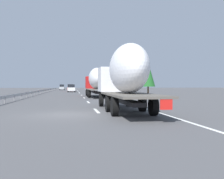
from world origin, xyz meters
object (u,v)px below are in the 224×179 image
car_white_van (71,88)px  road_sign (105,82)px  car_red_compact (70,88)px  truck_lead (96,80)px  car_black_suv (72,87)px  truck_trailing (124,75)px  car_silver_hatch (62,87)px

car_white_van → road_sign: bearing=-155.4°
road_sign → car_red_compact: bearing=15.8°
car_red_compact → truck_lead: bearing=-174.3°
truck_lead → car_black_suv: size_ratio=3.25×
truck_trailing → car_black_suv: bearing=2.2°
car_black_suv → car_silver_hatch: size_ratio=0.87×
truck_lead → car_black_suv: 70.91m
truck_lead → truck_trailing: bearing=-180.0°
truck_lead → car_white_van: truck_lead is taller
truck_trailing → car_silver_hatch: size_ratio=2.66×
car_black_suv → car_silver_hatch: (-11.68, 3.53, 0.04)m
car_silver_hatch → road_sign: (-44.61, -10.15, 1.28)m
truck_lead → car_white_van: bearing=7.1°
truck_lead → car_white_van: (29.14, 3.61, -1.43)m
car_white_van → road_sign: road_sign is taller
car_red_compact → car_silver_hatch: (19.92, 3.15, 0.00)m
truck_trailing → car_red_compact: (60.38, 3.90, -1.39)m
truck_trailing → truck_lead: bearing=0.0°
truck_lead → car_silver_hatch: size_ratio=2.82×
truck_trailing → car_silver_hatch: bearing=5.0°
car_red_compact → road_sign: size_ratio=1.36×
car_white_van → car_silver_hatch: bearing=6.6°
truck_lead → road_sign: size_ratio=4.00×
truck_lead → car_red_compact: (39.20, 3.90, -1.40)m
car_black_suv → truck_trailing: bearing=-177.8°
car_red_compact → road_sign: (-24.69, -7.00, 1.29)m
truck_trailing → car_white_van: size_ratio=3.03×
car_red_compact → car_silver_hatch: size_ratio=0.96×
truck_lead → car_silver_hatch: truck_lead is taller
car_white_van → car_silver_hatch: 30.18m
truck_lead → truck_trailing: 21.17m
truck_trailing → car_black_suv: 92.05m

